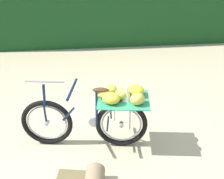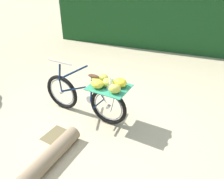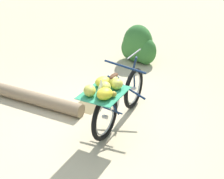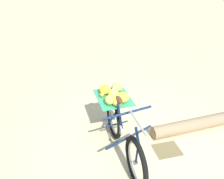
# 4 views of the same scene
# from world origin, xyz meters

# --- Properties ---
(ground_plane) EXTENTS (60.00, 60.00, 0.00)m
(ground_plane) POSITION_xyz_m (0.00, 0.00, 0.00)
(ground_plane) COLOR beige
(bicycle) EXTENTS (0.71, 1.79, 1.03)m
(bicycle) POSITION_xyz_m (-0.10, -0.01, 0.54)
(bicycle) COLOR black
(bicycle) RESTS_ON ground_plane
(fallen_log) EXTENTS (1.92, 0.34, 0.24)m
(fallen_log) POSITION_xyz_m (1.48, 0.11, 0.12)
(fallen_log) COLOR #937A5B
(fallen_log) RESTS_ON ground_plane
(shrub_cluster) EXTENTS (0.97, 0.66, 0.92)m
(shrub_cluster) POSITION_xyz_m (0.82, -2.77, 0.41)
(shrub_cluster) COLOR #387533
(shrub_cluster) RESTS_ON ground_plane
(leaf_litter_patch) EXTENTS (0.44, 0.36, 0.01)m
(leaf_litter_patch) POSITION_xyz_m (0.65, -0.26, 0.00)
(leaf_litter_patch) COLOR olive
(leaf_litter_patch) RESTS_ON ground_plane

